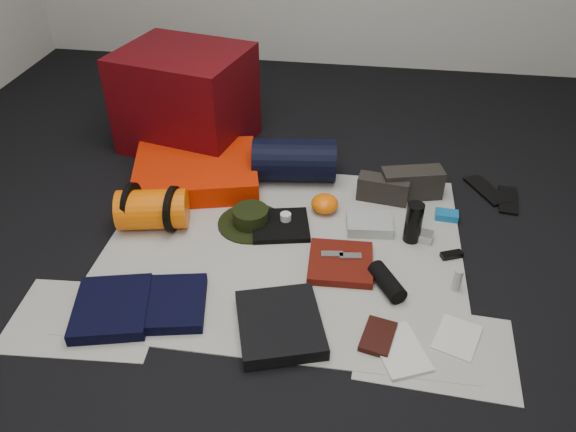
# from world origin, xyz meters

# --- Properties ---
(floor) EXTENTS (4.50, 4.50, 0.02)m
(floor) POSITION_xyz_m (0.00, 0.00, -0.01)
(floor) COLOR black
(floor) RESTS_ON ground
(newspaper_mat) EXTENTS (1.60, 1.30, 0.01)m
(newspaper_mat) POSITION_xyz_m (0.00, 0.00, 0.00)
(newspaper_mat) COLOR silver
(newspaper_mat) RESTS_ON floor
(newspaper_sheet_front_left) EXTENTS (0.61, 0.44, 0.00)m
(newspaper_sheet_front_left) POSITION_xyz_m (-0.70, -0.55, 0.00)
(newspaper_sheet_front_left) COLOR silver
(newspaper_sheet_front_left) RESTS_ON floor
(newspaper_sheet_front_right) EXTENTS (0.60, 0.43, 0.00)m
(newspaper_sheet_front_right) POSITION_xyz_m (0.65, -0.50, 0.00)
(newspaper_sheet_front_right) COLOR silver
(newspaper_sheet_front_right) RESTS_ON floor
(red_cabinet) EXTENTS (0.78, 0.69, 0.56)m
(red_cabinet) POSITION_xyz_m (-0.69, 0.88, 0.28)
(red_cabinet) COLOR #55060B
(red_cabinet) RESTS_ON floor
(sleeping_pad) EXTENTS (0.74, 0.66, 0.11)m
(sleeping_pad) POSITION_xyz_m (-0.54, 0.47, 0.06)
(sleeping_pad) COLOR red
(sleeping_pad) RESTS_ON newspaper_mat
(stuff_sack) EXTENTS (0.35, 0.25, 0.19)m
(stuff_sack) POSITION_xyz_m (-0.63, 0.06, 0.10)
(stuff_sack) COLOR #FA6304
(stuff_sack) RESTS_ON newspaper_mat
(sack_strap_left) EXTENTS (0.02, 0.22, 0.22)m
(sack_strap_left) POSITION_xyz_m (-0.73, 0.06, 0.11)
(sack_strap_left) COLOR black
(sack_strap_left) RESTS_ON newspaper_mat
(sack_strap_right) EXTENTS (0.02, 0.22, 0.22)m
(sack_strap_right) POSITION_xyz_m (-0.53, 0.06, 0.11)
(sack_strap_right) COLOR black
(sack_strap_right) RESTS_ON newspaper_mat
(navy_duffel) EXTENTS (0.46, 0.28, 0.23)m
(navy_duffel) POSITION_xyz_m (-0.03, 0.57, 0.12)
(navy_duffel) COLOR black
(navy_duffel) RESTS_ON newspaper_mat
(boonie_brim) EXTENTS (0.38, 0.38, 0.01)m
(boonie_brim) POSITION_xyz_m (-0.18, 0.14, 0.01)
(boonie_brim) COLOR black
(boonie_brim) RESTS_ON newspaper_mat
(boonie_crown) EXTENTS (0.17, 0.17, 0.07)m
(boonie_crown) POSITION_xyz_m (-0.18, 0.14, 0.05)
(boonie_crown) COLOR black
(boonie_crown) RESTS_ON boonie_brim
(hiking_boot_left) EXTENTS (0.26, 0.13, 0.13)m
(hiking_boot_left) POSITION_xyz_m (0.44, 0.44, 0.07)
(hiking_boot_left) COLOR #292520
(hiking_boot_left) RESTS_ON newspaper_mat
(hiking_boot_right) EXTENTS (0.32, 0.19, 0.15)m
(hiking_boot_right) POSITION_xyz_m (0.58, 0.50, 0.08)
(hiking_boot_right) COLOR #292520
(hiking_boot_right) RESTS_ON newspaper_mat
(flip_flop_left) EXTENTS (0.22, 0.28, 0.01)m
(flip_flop_left) POSITION_xyz_m (0.97, 0.61, 0.01)
(flip_flop_left) COLOR black
(flip_flop_left) RESTS_ON floor
(flip_flop_right) EXTENTS (0.12, 0.25, 0.01)m
(flip_flop_right) POSITION_xyz_m (1.07, 0.53, 0.01)
(flip_flop_right) COLOR black
(flip_flop_right) RESTS_ON floor
(trousers_navy_a) EXTENTS (0.36, 0.39, 0.05)m
(trousers_navy_a) POSITION_xyz_m (-0.60, -0.51, 0.03)
(trousers_navy_a) COLOR black
(trousers_navy_a) RESTS_ON newspaper_mat
(trousers_navy_b) EXTENTS (0.31, 0.34, 0.05)m
(trousers_navy_b) POSITION_xyz_m (-0.38, -0.45, 0.03)
(trousers_navy_b) COLOR black
(trousers_navy_b) RESTS_ON newspaper_mat
(trousers_charcoal) EXTENTS (0.40, 0.43, 0.06)m
(trousers_charcoal) POSITION_xyz_m (0.07, -0.50, 0.03)
(trousers_charcoal) COLOR black
(trousers_charcoal) RESTS_ON newspaper_mat
(black_tshirt) EXTENTS (0.31, 0.30, 0.03)m
(black_tshirt) POSITION_xyz_m (-0.03, 0.13, 0.02)
(black_tshirt) COLOR black
(black_tshirt) RESTS_ON newspaper_mat
(red_shirt) EXTENTS (0.29, 0.29, 0.04)m
(red_shirt) POSITION_xyz_m (0.27, -0.10, 0.02)
(red_shirt) COLOR #581209
(red_shirt) RESTS_ON newspaper_mat
(orange_stuff_sack) EXTENTS (0.15, 0.15, 0.09)m
(orange_stuff_sack) POSITION_xyz_m (0.16, 0.30, 0.05)
(orange_stuff_sack) COLOR #FA6304
(orange_stuff_sack) RESTS_ON newspaper_mat
(first_aid_pouch) EXTENTS (0.22, 0.18, 0.05)m
(first_aid_pouch) POSITION_xyz_m (0.38, 0.19, 0.03)
(first_aid_pouch) COLOR #9AA39B
(first_aid_pouch) RESTS_ON newspaper_mat
(water_bottle) EXTENTS (0.10, 0.10, 0.20)m
(water_bottle) POSITION_xyz_m (0.58, 0.14, 0.10)
(water_bottle) COLOR black
(water_bottle) RESTS_ON newspaper_mat
(speaker) EXTENTS (0.16, 0.21, 0.08)m
(speaker) POSITION_xyz_m (0.47, -0.21, 0.04)
(speaker) COLOR black
(speaker) RESTS_ON newspaper_mat
(compact_camera) EXTENTS (0.12, 0.09, 0.04)m
(compact_camera) POSITION_xyz_m (0.62, 0.14, 0.03)
(compact_camera) COLOR #BABABF
(compact_camera) RESTS_ON newspaper_mat
(cyan_case) EXTENTS (0.11, 0.08, 0.03)m
(cyan_case) POSITION_xyz_m (0.75, 0.33, 0.02)
(cyan_case) COLOR #10639D
(cyan_case) RESTS_ON newspaper_mat
(toiletry_purple) EXTENTS (0.03, 0.03, 0.08)m
(toiletry_purple) POSITION_xyz_m (0.75, -0.17, 0.05)
(toiletry_purple) COLOR #552578
(toiletry_purple) RESTS_ON newspaper_mat
(toiletry_clear) EXTENTS (0.04, 0.04, 0.10)m
(toiletry_clear) POSITION_xyz_m (0.75, -0.17, 0.06)
(toiletry_clear) COLOR #9EA29E
(toiletry_clear) RESTS_ON newspaper_mat
(paperback_book) EXTENTS (0.15, 0.19, 0.02)m
(paperback_book) POSITION_xyz_m (0.44, -0.49, 0.02)
(paperback_book) COLOR black
(paperback_book) RESTS_ON newspaper_mat
(map_booklet) EXTENTS (0.25, 0.29, 0.01)m
(map_booklet) POSITION_xyz_m (0.52, -0.54, 0.01)
(map_booklet) COLOR silver
(map_booklet) RESTS_ON newspaper_mat
(map_printout) EXTENTS (0.21, 0.23, 0.01)m
(map_printout) POSITION_xyz_m (0.73, -0.44, 0.01)
(map_printout) COLOR silver
(map_printout) RESTS_ON newspaper_mat
(sunglasses) EXTENTS (0.10, 0.07, 0.02)m
(sunglasses) POSITION_xyz_m (0.75, 0.04, 0.02)
(sunglasses) COLOR black
(sunglasses) RESTS_ON newspaper_mat
(key_cluster) EXTENTS (0.08, 0.08, 0.01)m
(key_cluster) POSITION_xyz_m (-0.71, -0.58, 0.01)
(key_cluster) COLOR #BABABF
(key_cluster) RESTS_ON newspaper_mat
(tape_roll) EXTENTS (0.05, 0.05, 0.04)m
(tape_roll) POSITION_xyz_m (-0.01, 0.16, 0.05)
(tape_roll) COLOR silver
(tape_roll) RESTS_ON black_tshirt
(energy_bar_a) EXTENTS (0.10, 0.05, 0.01)m
(energy_bar_a) POSITION_xyz_m (0.23, -0.08, 0.05)
(energy_bar_a) COLOR #BABABF
(energy_bar_a) RESTS_ON red_shirt
(energy_bar_b) EXTENTS (0.10, 0.05, 0.01)m
(energy_bar_b) POSITION_xyz_m (0.31, -0.08, 0.05)
(energy_bar_b) COLOR #BABABF
(energy_bar_b) RESTS_ON red_shirt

